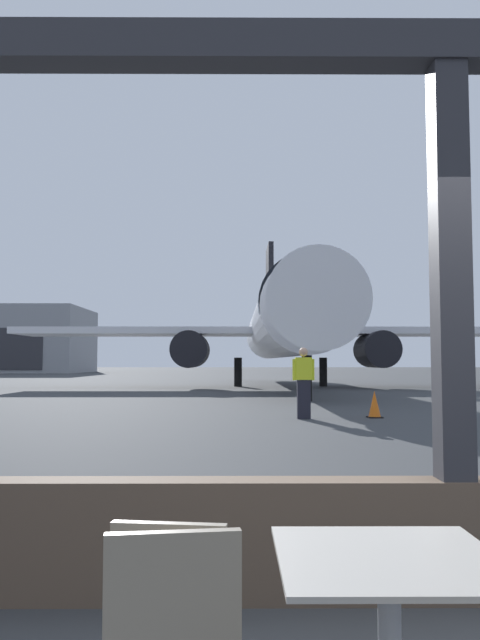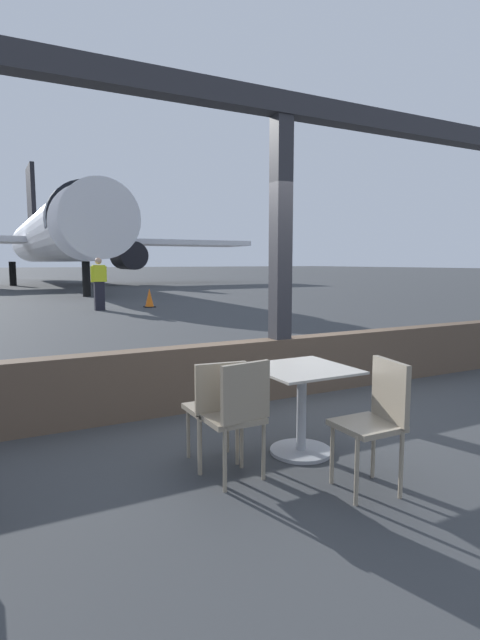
% 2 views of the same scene
% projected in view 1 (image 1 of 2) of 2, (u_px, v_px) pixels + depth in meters
% --- Properties ---
extents(ground_plane, '(220.00, 220.00, 0.00)m').
position_uv_depth(ground_plane, '(255.00, 382.00, 43.61)').
color(ground_plane, '#383A3D').
extents(window_frame, '(8.82, 0.24, 3.47)m').
position_uv_depth(window_frame, '(453.00, 395.00, 3.78)').
color(window_frame, brown).
rests_on(window_frame, ground).
extents(cafe_chair_window_right, '(0.43, 0.43, 0.85)m').
position_uv_depth(cafe_chair_window_right, '(175.00, 613.00, 2.23)').
color(cafe_chair_window_right, gray).
rests_on(cafe_chair_window_right, ground).
extents(airplane, '(28.63, 30.39, 10.02)m').
position_uv_depth(airplane, '(283.00, 326.00, 33.84)').
color(airplane, silver).
rests_on(airplane, ground).
extents(ground_crew_worker, '(0.55, 0.22, 1.74)m').
position_uv_depth(ground_crew_worker, '(304.00, 382.00, 15.44)').
color(ground_crew_worker, black).
rests_on(ground_crew_worker, ground).
extents(traffic_cone, '(0.36, 0.36, 0.67)m').
position_uv_depth(traffic_cone, '(375.00, 405.00, 15.70)').
color(traffic_cone, orange).
rests_on(traffic_cone, ground).
extents(distant_hangar, '(20.56, 14.94, 8.19)m').
position_uv_depth(distant_hangar, '(4.00, 340.00, 80.67)').
color(distant_hangar, gray).
rests_on(distant_hangar, ground).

